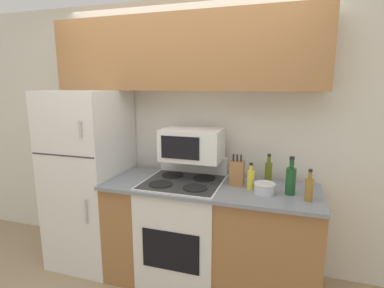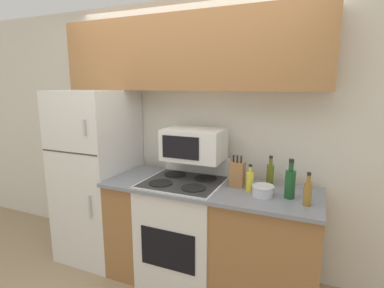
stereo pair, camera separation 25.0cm
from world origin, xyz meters
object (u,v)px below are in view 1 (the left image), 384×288
at_px(bowl, 265,188).
at_px(refrigerator, 90,178).
at_px(bottle_olive_oil, 268,172).
at_px(stove, 184,229).
at_px(bottle_vinegar, 309,188).
at_px(knife_block, 237,173).
at_px(bottle_wine_green, 291,180).
at_px(microwave, 192,144).
at_px(bottle_cooking_spray, 251,179).

bearing_deg(bowl, refrigerator, 176.33).
height_order(bowl, bottle_olive_oil, bottle_olive_oil).
distance_m(stove, bottle_vinegar, 1.15).
relative_size(knife_block, bottle_vinegar, 1.12).
bearing_deg(knife_block, stove, -170.57).
relative_size(refrigerator, knife_block, 6.40).
bearing_deg(bottle_wine_green, bowl, -168.75).
relative_size(knife_block, bottle_olive_oil, 1.03).
bearing_deg(bottle_wine_green, microwave, 169.40).
height_order(knife_block, bottle_vinegar, knife_block).
xyz_separation_m(microwave, bottle_wine_green, (0.85, -0.16, -0.20)).
distance_m(stove, bottle_olive_oil, 0.91).
height_order(microwave, bottle_olive_oil, microwave).
distance_m(refrigerator, microwave, 1.11).
bearing_deg(microwave, knife_block, -8.18).
height_order(bottle_wine_green, bottle_olive_oil, bottle_wine_green).
bearing_deg(bowl, bottle_wine_green, 11.25).
relative_size(microwave, bowl, 3.10).
bearing_deg(knife_block, bowl, -29.67).
bearing_deg(bottle_vinegar, bottle_cooking_spray, 163.89).
xyz_separation_m(stove, bottle_wine_green, (0.89, -0.02, 0.56)).
distance_m(microwave, bowl, 0.74).
distance_m(bottle_wine_green, bottle_cooking_spray, 0.31).
xyz_separation_m(microwave, knife_block, (0.42, -0.06, -0.21)).
xyz_separation_m(knife_block, bottle_vinegar, (0.56, -0.20, -0.01)).
height_order(microwave, knife_block, microwave).
xyz_separation_m(refrigerator, bottle_olive_oil, (1.70, 0.15, 0.17)).
height_order(bowl, bottle_vinegar, bottle_vinegar).
bearing_deg(bowl, knife_block, 150.33).
relative_size(stove, microwave, 2.07).
xyz_separation_m(bottle_cooking_spray, bottle_olive_oil, (0.13, 0.19, 0.02)).
distance_m(bowl, bottle_wine_green, 0.21).
distance_m(stove, bottle_cooking_spray, 0.78).
xyz_separation_m(knife_block, bowl, (0.24, -0.14, -0.06)).
bearing_deg(bottle_cooking_spray, refrigerator, 178.44).
height_order(bowl, bottle_cooking_spray, bottle_cooking_spray).
distance_m(refrigerator, bowl, 1.70).
xyz_separation_m(bottle_wine_green, bottle_cooking_spray, (-0.31, 0.03, -0.03)).
relative_size(refrigerator, bottle_cooking_spray, 7.78).
bearing_deg(refrigerator, bottle_wine_green, -2.15).
bearing_deg(bottle_cooking_spray, bottle_vinegar, -16.11).
xyz_separation_m(bottle_vinegar, bottle_wine_green, (-0.13, 0.10, 0.02)).
bearing_deg(microwave, bottle_olive_oil, 5.01).
bearing_deg(knife_block, refrigerator, -178.89).
bearing_deg(bottle_wine_green, bottle_cooking_spray, 174.88).
bearing_deg(microwave, bottle_cooking_spray, -13.64).
bearing_deg(bottle_olive_oil, stove, -164.61).
bearing_deg(bottle_cooking_spray, bottle_olive_oil, 56.18).
relative_size(bottle_vinegar, bottle_olive_oil, 0.92).
distance_m(stove, bowl, 0.85).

